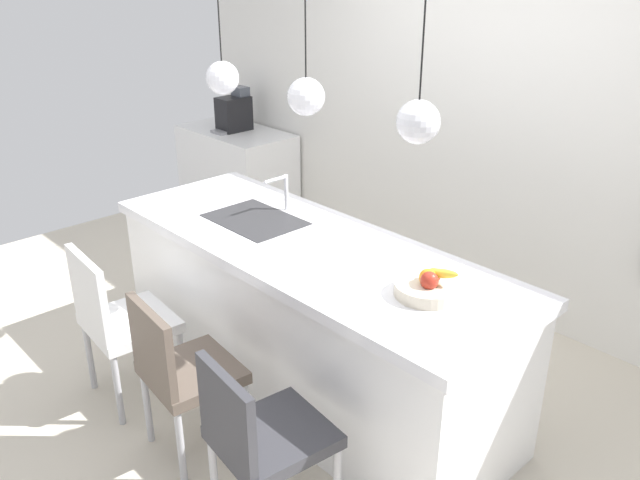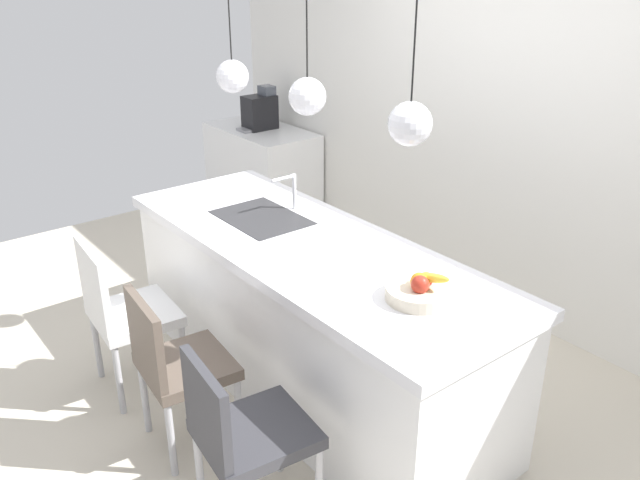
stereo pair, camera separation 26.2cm
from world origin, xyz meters
name	(u,v)px [view 2 (the right image)]	position (x,y,z in m)	size (l,w,h in m)	color
floor	(310,383)	(0.00, 0.00, 0.00)	(6.60, 6.60, 0.00)	beige
back_wall	(508,125)	(0.00, 1.65, 1.30)	(6.00, 0.10, 2.60)	silver
kitchen_island	(309,316)	(0.00, 0.00, 0.46)	(2.53, 0.90, 0.91)	white
sink_basin	(262,218)	(-0.45, 0.00, 0.91)	(0.56, 0.40, 0.02)	#2D2D30
faucet	(291,187)	(-0.45, 0.21, 1.06)	(0.02, 0.17, 0.22)	silver
fruit_bowl	(420,290)	(0.80, 0.01, 0.96)	(0.30, 0.30, 0.15)	beige
side_counter	(262,173)	(-2.40, 1.28, 0.43)	(1.10, 0.60, 0.85)	white
coffee_machine	(260,111)	(-2.40, 1.28, 1.01)	(0.20, 0.35, 0.38)	black
chair_near	(122,309)	(-0.62, -0.84, 0.52)	(0.50, 0.47, 0.92)	silver
chair_middle	(174,362)	(0.00, -0.83, 0.50)	(0.48, 0.46, 0.87)	brown
chair_far	(242,431)	(0.62, -0.83, 0.49)	(0.48, 0.52, 0.86)	#333338
pendant_light_left	(232,76)	(-0.70, 0.00, 1.70)	(0.19, 0.19, 0.79)	silver
pendant_light_center	(307,96)	(0.00, 0.00, 1.70)	(0.19, 0.19, 0.79)	silver
pendant_light_right	(410,123)	(0.70, 0.00, 1.70)	(0.19, 0.19, 0.79)	silver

